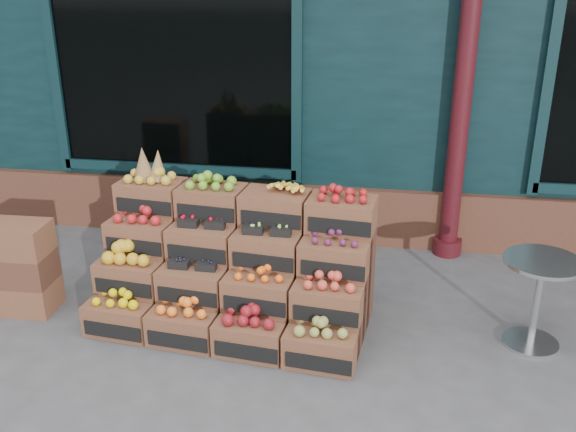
# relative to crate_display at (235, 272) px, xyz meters

# --- Properties ---
(ground) EXTENTS (60.00, 60.00, 0.00)m
(ground) POSITION_rel_crate_display_xyz_m (0.61, -0.50, -0.41)
(ground) COLOR #48484B
(ground) RESTS_ON ground
(crate_display) EXTENTS (2.24, 1.25, 1.34)m
(crate_display) POSITION_rel_crate_display_xyz_m (0.00, 0.00, 0.00)
(crate_display) COLOR brown
(crate_display) RESTS_ON ground
(spare_crates) EXTENTS (0.53, 0.38, 0.78)m
(spare_crates) POSITION_rel_crate_display_xyz_m (-1.78, -0.16, -0.03)
(spare_crates) COLOR brown
(spare_crates) RESTS_ON ground
(bistro_table) EXTENTS (0.57, 0.57, 0.72)m
(bistro_table) POSITION_rel_crate_display_xyz_m (2.34, -0.03, 0.04)
(bistro_table) COLOR #AFB1B6
(bistro_table) RESTS_ON ground
(shopkeeper) EXTENTS (0.79, 0.54, 2.09)m
(shopkeeper) POSITION_rel_crate_display_xyz_m (-0.62, 2.20, 0.63)
(shopkeeper) COLOR #185424
(shopkeeper) RESTS_ON ground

